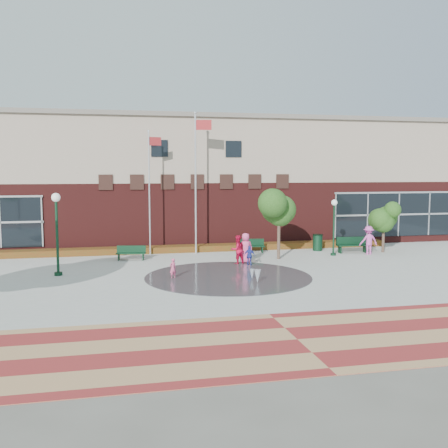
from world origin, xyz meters
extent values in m
plane|color=#666056|center=(0.00, 0.00, 0.00)|extent=(120.00, 120.00, 0.00)
cube|color=#A8A8A0|center=(0.00, 4.00, 0.00)|extent=(46.00, 18.00, 0.01)
cube|color=maroon|center=(0.00, -7.00, 0.00)|extent=(46.00, 6.00, 0.01)
cylinder|color=#383A3D|center=(0.00, 3.00, 0.00)|extent=(8.40, 8.40, 0.01)
cube|color=#4F1A19|center=(0.00, 17.50, 2.25)|extent=(44.00, 10.00, 4.50)
cube|color=gray|center=(0.00, 17.50, 6.75)|extent=(44.00, 10.00, 4.50)
cube|color=slate|center=(0.00, 17.50, 9.05)|extent=(44.40, 10.40, 0.30)
cube|color=black|center=(15.00, 12.48, 2.11)|extent=(10.00, 0.12, 3.19)
cube|color=black|center=(-2.50, 12.48, 6.79)|extent=(1.10, 0.10, 1.10)
cube|color=black|center=(2.50, 12.48, 6.79)|extent=(1.10, 0.10, 1.10)
cube|color=maroon|center=(0.00, 11.60, 0.00)|extent=(26.00, 1.20, 0.40)
cylinder|color=silver|center=(-3.33, 10.76, 3.87)|extent=(0.09, 0.09, 7.74)
sphere|color=silver|center=(-3.33, 10.76, 7.78)|extent=(0.15, 0.15, 0.15)
cube|color=#A62427|center=(-2.93, 10.90, 7.17)|extent=(0.81, 0.30, 0.52)
cylinder|color=silver|center=(-0.41, 10.63, 4.44)|extent=(0.11, 0.11, 8.89)
sphere|color=silver|center=(-0.41, 10.63, 8.94)|extent=(0.18, 0.18, 0.18)
cube|color=#A62427|center=(0.09, 10.53, 8.20)|extent=(1.01, 0.21, 0.63)
cylinder|color=#0E311D|center=(-8.41, 5.23, 1.90)|extent=(0.13, 0.13, 3.81)
cylinder|color=#0E311D|center=(-8.41, 5.23, 0.09)|extent=(0.40, 0.40, 0.18)
sphere|color=white|center=(-8.41, 5.23, 4.01)|extent=(0.45, 0.45, 0.45)
cylinder|color=#0E311D|center=(7.94, 8.07, 1.59)|extent=(0.11, 0.11, 3.19)
cylinder|color=#0E311D|center=(7.94, 8.07, 0.08)|extent=(0.34, 0.34, 0.15)
sphere|color=white|center=(7.94, 8.07, 3.36)|extent=(0.38, 0.38, 0.38)
cube|color=#0E311D|center=(-4.60, 9.02, 0.43)|extent=(1.79, 0.78, 0.06)
cube|color=#0E311D|center=(-4.56, 9.22, 0.65)|extent=(1.71, 0.36, 0.43)
cube|color=#0E311D|center=(3.14, 10.23, 0.45)|extent=(1.84, 0.73, 0.06)
cube|color=#0E311D|center=(3.17, 10.45, 0.68)|extent=(1.78, 0.29, 0.45)
cube|color=#0E311D|center=(9.59, 8.77, 0.51)|extent=(2.09, 0.71, 0.07)
cube|color=#0E311D|center=(9.61, 9.02, 0.78)|extent=(2.06, 0.19, 0.51)
cylinder|color=#0E311D|center=(7.73, 10.13, 0.53)|extent=(0.63, 0.63, 1.06)
cylinder|color=black|center=(7.73, 10.13, 1.08)|extent=(0.68, 0.68, 0.06)
cylinder|color=#453228|center=(4.15, 7.55, 1.36)|extent=(0.18, 0.18, 2.72)
cylinder|color=#453228|center=(11.66, 8.60, 1.02)|extent=(0.18, 0.18, 2.05)
cone|color=white|center=(1.02, 1.22, 0.00)|extent=(0.33, 0.33, 0.65)
cone|color=white|center=(1.00, 2.11, 0.00)|extent=(0.23, 0.23, 0.51)
imported|color=#DA4D79|center=(-2.77, 3.24, 0.51)|extent=(0.44, 0.39, 1.02)
imported|color=red|center=(1.33, 6.51, 0.83)|extent=(0.96, 0.84, 1.66)
imported|color=#F14F8D|center=(1.87, 6.71, 0.88)|extent=(0.86, 0.56, 1.76)
imported|color=#2B39A1|center=(1.89, 5.86, 0.57)|extent=(0.72, 0.56, 1.14)
imported|color=#D44EB0|center=(10.29, 7.98, 0.92)|extent=(1.19, 0.70, 1.83)
camera|label=1|loc=(-5.73, -22.33, 5.41)|focal=42.00mm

